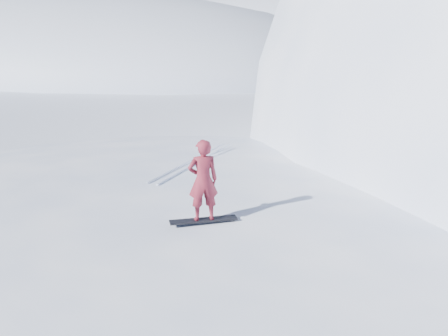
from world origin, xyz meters
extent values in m
plane|color=white|center=(0.00, 0.00, 0.00)|extent=(400.00, 400.00, 0.00)
ellipsoid|color=white|center=(1.00, 3.00, 0.00)|extent=(36.00, 28.00, 4.80)
ellipsoid|color=white|center=(-70.00, 60.00, 0.00)|extent=(120.00, 70.00, 28.00)
ellipsoid|color=white|center=(-40.00, 110.00, 0.00)|extent=(140.00, 90.00, 36.00)
ellipsoid|color=white|center=(-4.00, -2.00, 0.00)|extent=(6.00, 5.40, 0.80)
ellipsoid|color=white|center=(-2.00, 6.00, 0.00)|extent=(7.00, 6.30, 1.00)
cube|color=black|center=(1.28, -0.25, 2.41)|extent=(1.43, 1.38, 0.03)
imported|color=maroon|center=(1.28, -0.25, 3.43)|extent=(0.86, 0.85, 2.01)
ellipsoid|color=white|center=(-47.31, 47.18, 0.00)|extent=(10.48, 8.38, 7.33)
cube|color=silver|center=(-2.30, 4.52, 2.42)|extent=(0.80, 5.96, 0.04)
cube|color=silver|center=(-1.98, 4.52, 2.42)|extent=(0.94, 5.94, 0.04)
camera|label=1|loc=(7.50, -9.90, 6.87)|focal=40.00mm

